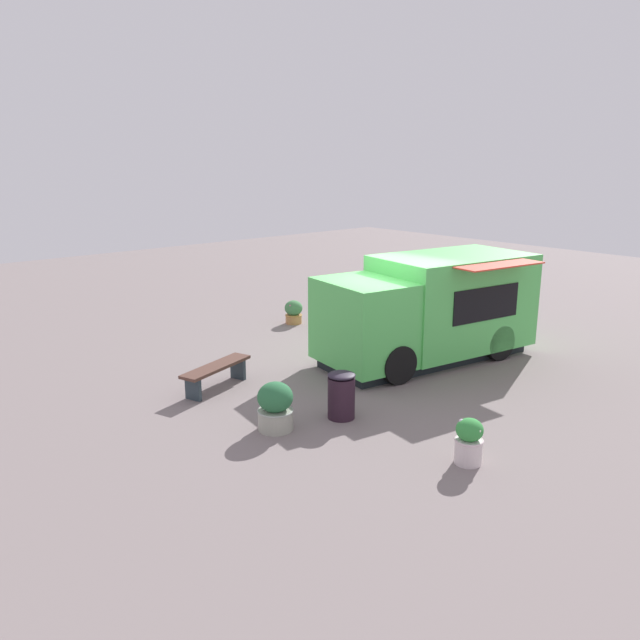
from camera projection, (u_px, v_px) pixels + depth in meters
name	position (u px, v px, depth m)	size (l,w,h in m)	color
ground_plane	(377.00, 365.00, 13.65)	(40.00, 40.00, 0.00)	slate
food_truck	(430.00, 310.00, 13.87)	(5.17, 3.24, 2.30)	#53C559
person_customer	(363.00, 300.00, 18.44)	(0.58, 0.79, 0.87)	#6E6157
planter_flowering_near	(275.00, 406.00, 10.34)	(0.61, 0.61, 0.83)	#9D9F8F
planter_flowering_far	(294.00, 312.00, 17.04)	(0.49, 0.49, 0.64)	#B57B45
planter_flowering_side	(469.00, 441.00, 9.20)	(0.43, 0.43, 0.71)	silver
plaza_bench	(216.00, 371.00, 12.19)	(1.73, 0.90, 0.49)	#52352C
trash_bin	(341.00, 395.00, 10.81)	(0.48, 0.48, 0.83)	black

